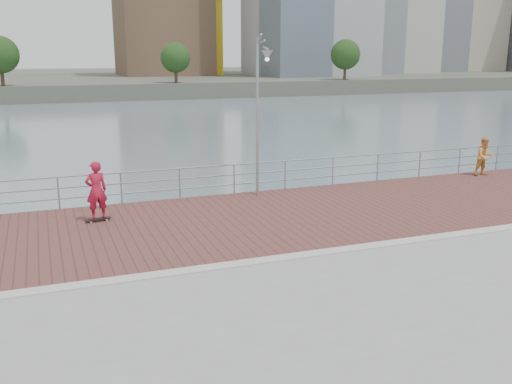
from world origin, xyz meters
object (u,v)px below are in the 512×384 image
object	(u,v)px
street_lamp	(262,89)
skateboarder	(96,190)
bystander	(484,157)
guardrail	(207,178)

from	to	relation	value
street_lamp	skateboarder	size ratio (longest dim) A/B	3.02
street_lamp	bystander	distance (m)	10.65
guardrail	skateboarder	size ratio (longest dim) A/B	21.58
guardrail	bystander	xyz separation A→B (m)	(11.96, -0.73, 0.14)
skateboarder	street_lamp	bearing A→B (deg)	-179.74
bystander	guardrail	bearing A→B (deg)	-179.22
skateboarder	guardrail	bearing A→B (deg)	-164.39
skateboarder	bystander	world-z (taller)	skateboarder
street_lamp	bystander	bearing A→B (deg)	0.93
guardrail	bystander	bearing A→B (deg)	-3.51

